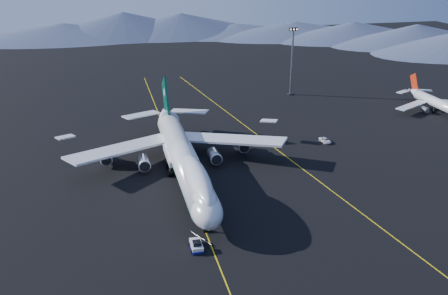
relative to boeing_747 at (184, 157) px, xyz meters
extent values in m
plane|color=black|center=(0.00, -0.03, -5.81)|extent=(500.00, 500.00, 0.00)
cube|color=yellow|center=(0.00, -0.03, -5.80)|extent=(0.25, 220.00, 0.01)
cube|color=yellow|center=(30.00, 9.97, -5.80)|extent=(28.08, 198.09, 0.01)
cone|color=#46506C|center=(-40.81, 231.40, 0.19)|extent=(100.00, 100.00, 12.00)
cone|color=#46506C|center=(36.76, 232.07, 0.19)|extent=(100.00, 100.00, 12.00)
cone|color=#46506C|center=(110.33, 207.46, 0.19)|extent=(100.00, 100.00, 12.00)
cone|color=#46506C|center=(171.87, 160.24, 0.19)|extent=(100.00, 100.00, 12.00)
cylinder|color=silver|center=(0.00, -0.03, -0.21)|extent=(6.50, 56.00, 6.50)
ellipsoid|color=silver|center=(0.00, -28.03, -0.21)|extent=(6.50, 10.40, 6.50)
ellipsoid|color=silver|center=(0.00, -18.53, 2.29)|extent=(5.13, 25.16, 5.85)
cube|color=black|center=(0.00, -30.03, 0.99)|extent=(3.60, 1.61, 1.29)
cone|color=silver|center=(0.00, 32.97, 0.59)|extent=(6.50, 12.00, 6.50)
cube|color=#04402F|center=(0.00, 0.97, -1.11)|extent=(6.24, 60.00, 1.10)
cube|color=silver|center=(0.00, 5.47, -1.31)|extent=(7.50, 13.00, 1.60)
cube|color=silver|center=(-14.50, 11.47, -0.61)|extent=(30.62, 23.28, 2.83)
cube|color=silver|center=(14.50, 11.47, -0.61)|extent=(30.62, 23.28, 2.83)
cylinder|color=slate|center=(-9.50, 7.47, -3.41)|extent=(2.90, 5.50, 2.90)
cylinder|color=slate|center=(-19.00, 13.97, -3.41)|extent=(2.90, 5.50, 2.90)
cylinder|color=slate|center=(9.50, 7.47, -3.41)|extent=(2.90, 5.50, 2.90)
cylinder|color=slate|center=(19.00, 13.97, -3.41)|extent=(2.90, 5.50, 2.90)
cube|color=#04402F|center=(0.00, 31.97, 5.59)|extent=(0.55, 14.11, 15.94)
cube|color=silver|center=(-7.50, 34.47, 0.99)|extent=(12.39, 9.47, 0.98)
cube|color=silver|center=(7.50, 34.47, 0.99)|extent=(12.39, 9.47, 0.98)
cylinder|color=black|center=(0.00, -26.53, -5.26)|extent=(0.90, 1.10, 1.10)
cube|color=silver|center=(-3.00, -32.36, -5.08)|extent=(2.19, 4.33, 1.08)
cube|color=navy|center=(-3.00, -32.36, -5.47)|extent=(2.29, 4.52, 0.49)
cube|color=black|center=(-3.00, -32.36, -4.30)|extent=(1.58, 1.58, 0.88)
cylinder|color=silver|center=(97.30, 31.21, -2.51)|extent=(3.48, 29.34, 3.48)
cone|color=silver|center=(97.30, 48.63, -2.15)|extent=(3.48, 6.42, 3.48)
cube|color=silver|center=(88.13, 35.79, -3.25)|extent=(15.40, 10.39, 0.32)
cylinder|color=slate|center=(92.26, 33.50, -4.35)|extent=(1.74, 3.21, 1.74)
cube|color=#A5240F|center=(97.30, 49.09, 1.34)|extent=(0.32, 6.25, 7.39)
imported|color=silver|center=(45.68, 15.22, -5.16)|extent=(2.60, 4.91, 1.31)
cylinder|color=black|center=(54.60, 68.32, -5.61)|extent=(2.46, 2.46, 0.41)
cylinder|color=slate|center=(54.60, 68.32, 6.98)|extent=(0.72, 0.72, 25.59)
cube|color=black|center=(54.60, 68.32, 20.09)|extent=(3.28, 0.82, 1.23)
camera|label=1|loc=(-17.46, -114.42, 48.52)|focal=40.00mm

